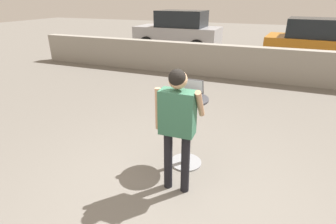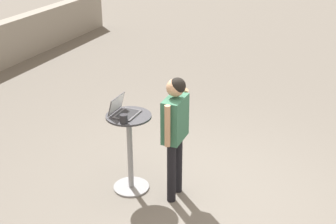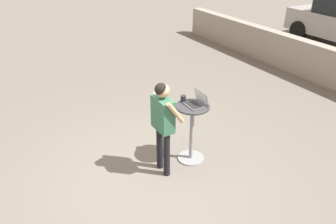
{
  "view_description": "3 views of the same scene",
  "coord_description": "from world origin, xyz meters",
  "px_view_note": "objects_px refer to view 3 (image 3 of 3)",
  "views": [
    {
      "loc": [
        0.86,
        -2.41,
        2.33
      ],
      "look_at": [
        -0.29,
        0.47,
        0.97
      ],
      "focal_mm": 28.0,
      "sensor_mm": 36.0,
      "label": 1
    },
    {
      "loc": [
        -4.77,
        -1.68,
        3.49
      ],
      "look_at": [
        -0.04,
        0.33,
        1.16
      ],
      "focal_mm": 50.0,
      "sensor_mm": 36.0,
      "label": 2
    },
    {
      "loc": [
        3.84,
        -1.91,
        3.53
      ],
      "look_at": [
        -0.12,
        0.35,
        1.08
      ],
      "focal_mm": 35.0,
      "sensor_mm": 36.0,
      "label": 3
    }
  ],
  "objects_px": {
    "laptop": "(196,102)",
    "standing_person": "(163,118)",
    "coffee_mug": "(183,99)",
    "cafe_table": "(192,130)"
  },
  "relations": [
    {
      "from": "standing_person",
      "to": "coffee_mug",
      "type": "bearing_deg",
      "value": 116.68
    },
    {
      "from": "laptop",
      "to": "coffee_mug",
      "type": "relative_size",
      "value": 2.56
    },
    {
      "from": "cafe_table",
      "to": "standing_person",
      "type": "xyz_separation_m",
      "value": [
        0.06,
        -0.6,
        0.43
      ]
    },
    {
      "from": "laptop",
      "to": "standing_person",
      "type": "bearing_deg",
      "value": -84.95
    },
    {
      "from": "coffee_mug",
      "to": "standing_person",
      "type": "distance_m",
      "value": 0.62
    },
    {
      "from": "cafe_table",
      "to": "standing_person",
      "type": "relative_size",
      "value": 0.65
    },
    {
      "from": "laptop",
      "to": "standing_person",
      "type": "distance_m",
      "value": 0.68
    },
    {
      "from": "coffee_mug",
      "to": "standing_person",
      "type": "xyz_separation_m",
      "value": [
        0.28,
        -0.55,
        -0.09
      ]
    },
    {
      "from": "laptop",
      "to": "standing_person",
      "type": "relative_size",
      "value": 0.21
    },
    {
      "from": "laptop",
      "to": "cafe_table",
      "type": "bearing_deg",
      "value": -89.81
    }
  ]
}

